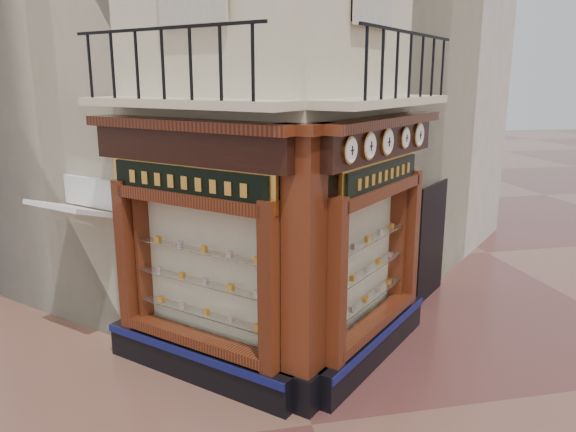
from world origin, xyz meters
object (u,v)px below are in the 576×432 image
object	(u,v)px
corner_pilaster	(304,275)
clock_c	(387,142)
clock_e	(419,135)
awning	(83,344)
signboard_right	(382,175)
signboard_left	(187,182)
clock_a	(350,150)
clock_b	(369,146)
clock_d	(405,138)

from	to	relation	value
corner_pilaster	clock_c	distance (m)	2.38
clock_c	clock_e	bearing A→B (deg)	0.00
awning	clock_c	bearing A→B (deg)	-155.25
clock_c	clock_e	size ratio (longest dim) A/B	1.01
signboard_right	signboard_left	bearing A→B (deg)	135.00
corner_pilaster	clock_c	size ratio (longest dim) A/B	9.75
clock_a	clock_b	distance (m)	0.58
clock_b	signboard_left	size ratio (longest dim) A/B	0.18
clock_c	corner_pilaster	bearing A→B (deg)	165.38
clock_a	signboard_right	bearing A→B (deg)	4.79
signboard_right	clock_d	bearing A→B (deg)	-10.71
clock_a	signboard_left	world-z (taller)	clock_a
signboard_left	signboard_right	xyz separation A→B (m)	(2.92, 0.00, 0.00)
corner_pilaster	awning	bearing A→B (deg)	96.78
corner_pilaster	awning	size ratio (longest dim) A/B	2.87
clock_c	awning	bearing A→B (deg)	114.75
awning	signboard_left	size ratio (longest dim) A/B	0.63
awning	signboard_left	distance (m)	3.96
clock_d	signboard_left	distance (m)	3.47
corner_pilaster	clock_c	xyz separation A→B (m)	(1.46, 0.86, 1.67)
clock_a	signboard_left	bearing A→B (deg)	108.92
corner_pilaster	clock_b	bearing A→B (deg)	-22.82
awning	clock_d	bearing A→B (deg)	-148.55
clock_b	signboard_left	bearing A→B (deg)	121.44
corner_pilaster	clock_c	world-z (taller)	corner_pilaster
signboard_left	corner_pilaster	bearing A→B (deg)	-169.75
clock_a	signboard_left	size ratio (longest dim) A/B	0.17
corner_pilaster	signboard_right	xyz separation A→B (m)	(1.46, 1.01, 1.15)
clock_c	clock_d	size ratio (longest dim) A/B	1.20
clock_a	signboard_left	xyz separation A→B (m)	(-2.07, 1.01, -0.52)
corner_pilaster	clock_c	bearing A→B (deg)	-14.62
awning	signboard_left	xyz separation A→B (m)	(1.87, -1.61, 3.10)
clock_a	clock_c	bearing A→B (deg)	0.00
clock_b	corner_pilaster	bearing A→B (deg)	157.18
corner_pilaster	clock_a	size ratio (longest dim) A/B	10.84
clock_e	awning	world-z (taller)	clock_e
corner_pilaster	clock_a	world-z (taller)	corner_pilaster
clock_e	clock_d	bearing A→B (deg)	180.00
corner_pilaster	clock_d	size ratio (longest dim) A/B	11.67
clock_d	awning	distance (m)	6.53
awning	clock_b	bearing A→B (deg)	-161.90
signboard_left	signboard_right	distance (m)	2.92
corner_pilaster	awning	xyz separation A→B (m)	(-3.33, 2.62, -1.95)
clock_a	signboard_right	distance (m)	1.42
awning	clock_e	bearing A→B (deg)	-143.30
signboard_left	clock_d	bearing A→B (deg)	-129.39
clock_a	awning	bearing A→B (deg)	101.35
corner_pilaster	signboard_left	world-z (taller)	corner_pilaster
signboard_right	awning	bearing A→B (deg)	116.44
corner_pilaster	clock_d	distance (m)	2.90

